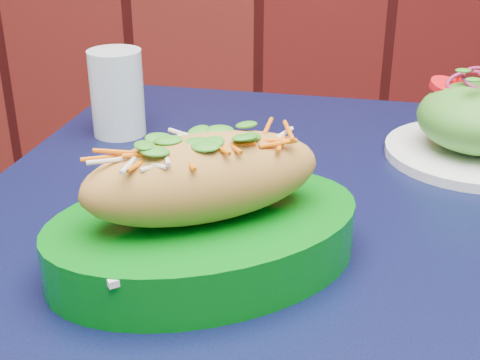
{
  "coord_description": "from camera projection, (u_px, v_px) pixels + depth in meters",
  "views": [
    {
      "loc": [
        -0.01,
        0.95,
        1.07
      ],
      "look_at": [
        -0.03,
        1.52,
        0.81
      ],
      "focal_mm": 50.0,
      "sensor_mm": 36.0,
      "label": 1
    }
  ],
  "objects": [
    {
      "name": "banh_mi_basket",
      "position": [
        204.0,
        216.0,
        0.58
      ],
      "size": [
        0.33,
        0.28,
        0.13
      ],
      "rotation": [
        0.0,
        0.0,
        0.42
      ],
      "color": "#026B0F",
      "rests_on": "cafe_table"
    },
    {
      "name": "cafe_table",
      "position": [
        338.0,
        291.0,
        0.72
      ],
      "size": [
        0.94,
        0.94,
        0.75
      ],
      "rotation": [
        0.0,
        0.0,
        -0.19
      ],
      "color": "black",
      "rests_on": "ground"
    },
    {
      "name": "salad_plate",
      "position": [
        477.0,
        125.0,
        0.81
      ],
      "size": [
        0.21,
        0.21,
        0.11
      ],
      "rotation": [
        0.0,
        0.0,
        0.26
      ],
      "color": "white",
      "rests_on": "cafe_table"
    },
    {
      "name": "water_glass",
      "position": [
        117.0,
        93.0,
        0.88
      ],
      "size": [
        0.07,
        0.07,
        0.11
      ],
      "primitive_type": "cylinder",
      "color": "silver",
      "rests_on": "cafe_table"
    }
  ]
}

